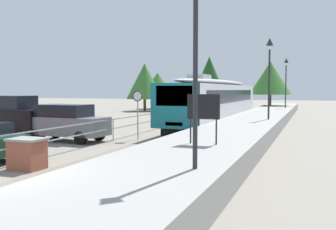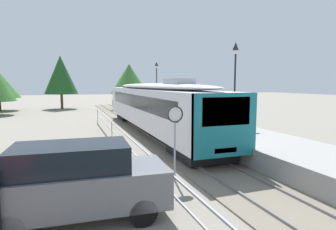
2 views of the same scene
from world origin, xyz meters
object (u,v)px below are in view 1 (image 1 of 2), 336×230
platform_lamp_far_end (286,73)px  brick_utility_cabinet (27,154)px  platform_notice_board (203,108)px  parked_van_black (9,116)px  commuter_train (216,99)px  speed_limit_sign (137,103)px  parked_suv_grey (67,122)px  platform_lamp_near_end (196,17)px  platform_lamp_mid_platform (269,63)px

platform_lamp_far_end → brick_utility_cabinet: bearing=-102.0°
platform_notice_board → brick_utility_cabinet: 6.53m
parked_van_black → brick_utility_cabinet: bearing=-43.5°
platform_lamp_far_end → brick_utility_cabinet: 33.17m
commuter_train → brick_utility_cabinet: (-2.40, -18.85, -1.58)m
speed_limit_sign → brick_utility_cabinet: speed_limit_sign is taller
platform_lamp_far_end → platform_notice_board: bearing=-91.9°
platform_lamp_far_end → speed_limit_sign: bearing=-105.8°
platform_lamp_far_end → parked_suv_grey: bearing=-111.7°
parked_suv_grey → parked_van_black: parked_van_black is taller
platform_lamp_near_end → speed_limit_sign: bearing=121.7°
platform_notice_board → speed_limit_sign: speed_limit_sign is taller
platform_lamp_far_end → platform_notice_board: platform_lamp_far_end is taller
brick_utility_cabinet → parked_suv_grey: size_ratio=0.26×
parked_suv_grey → speed_limit_sign: bearing=28.6°
platform_lamp_near_end → speed_limit_sign: (-6.61, 10.70, -2.50)m
parked_suv_grey → parked_van_black: bearing=179.1°
platform_lamp_near_end → brick_utility_cabinet: 8.16m
commuter_train → parked_suv_grey: size_ratio=4.29×
platform_lamp_mid_platform → parked_suv_grey: 13.49m
commuter_train → platform_lamp_far_end: 14.29m
commuter_train → platform_lamp_far_end: platform_lamp_far_end is taller
platform_notice_board → brick_utility_cabinet: (-5.85, -2.41, -1.61)m
platform_lamp_mid_platform → platform_notice_board: (-0.97, -12.75, -2.44)m
speed_limit_sign → platform_lamp_near_end: bearing=-58.3°
brick_utility_cabinet → parked_van_black: 10.17m
platform_lamp_near_end → speed_limit_sign: size_ratio=1.91×
platform_lamp_near_end → brick_utility_cabinet: (-6.83, 1.90, -4.05)m
platform_lamp_mid_platform → parked_suv_grey: platform_lamp_mid_platform is taller
brick_utility_cabinet → parked_suv_grey: bearing=115.2°
platform_lamp_mid_platform → commuter_train: bearing=140.1°
platform_lamp_mid_platform → platform_lamp_far_end: bearing=90.0°
platform_notice_board → parked_van_black: 14.01m
platform_lamp_near_end → platform_lamp_far_end: same height
commuter_train → speed_limit_sign: size_ratio=7.19×
parked_suv_grey → platform_lamp_near_end: bearing=-41.2°
platform_notice_board → parked_van_black: bearing=160.9°
commuter_train → parked_van_black: size_ratio=4.05×
speed_limit_sign → brick_utility_cabinet: size_ratio=2.32×
platform_lamp_mid_platform → platform_notice_board: bearing=-94.4°
platform_lamp_near_end → parked_suv_grey: bearing=138.8°
platform_lamp_far_end → commuter_train: bearing=-108.3°
commuter_train → speed_limit_sign: bearing=-102.3°
platform_lamp_far_end → platform_notice_board: 29.91m
brick_utility_cabinet → platform_lamp_mid_platform: bearing=65.8°
platform_lamp_far_end → parked_van_black: size_ratio=1.08×
brick_utility_cabinet → parked_van_black: (-7.36, 6.98, 0.72)m
commuter_train → parked_suv_grey: 13.25m
commuter_train → platform_lamp_near_end: platform_lamp_near_end is taller
speed_limit_sign → parked_suv_grey: bearing=-151.4°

